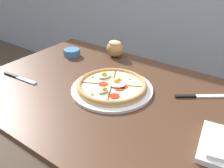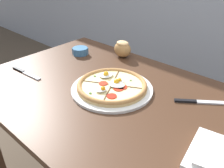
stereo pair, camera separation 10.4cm
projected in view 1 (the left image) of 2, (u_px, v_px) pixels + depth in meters
The scene contains 6 objects.
dining_table at pixel (121, 116), 1.06m from camera, with size 1.38×0.84×0.76m.
pizza at pixel (112, 86), 1.04m from camera, with size 0.36×0.36×0.05m.
ramekin_bowl at pixel (72, 52), 1.38m from camera, with size 0.10×0.10×0.04m.
bread_piece_near at pixel (115, 48), 1.36m from camera, with size 0.11×0.08×0.09m.
knife_main at pixel (19, 78), 1.14m from camera, with size 0.21×0.03×0.01m.
knife_spare at pixel (199, 96), 1.00m from camera, with size 0.18×0.14×0.01m.
Camera 1 is at (0.46, -0.71, 1.31)m, focal length 38.00 mm.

